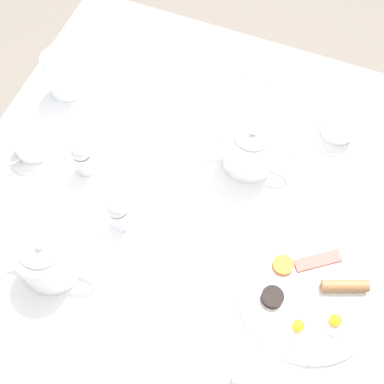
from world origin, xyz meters
TOP-DOWN VIEW (x-y plane):
  - ground_plane at (0.00, 0.00)m, footprint 8.00×8.00m
  - table at (0.00, 0.00)m, footprint 1.04×1.03m
  - breakfast_plate at (0.31, -0.13)m, footprint 0.29×0.29m
  - teapot_near at (0.09, 0.13)m, footprint 0.21×0.12m
  - teapot_far at (-0.21, -0.27)m, footprint 0.21×0.12m
  - teacup_with_saucer_left at (0.26, 0.29)m, footprint 0.13×0.13m
  - teacup_with_saucer_right at (-0.39, -0.03)m, footprint 0.13×0.13m
  - water_glass_tall at (0.26, -0.33)m, footprint 0.08×0.08m
  - water_glass_short at (-0.41, 0.17)m, footprint 0.08×0.08m
  - pepper_grinder at (-0.26, -0.02)m, footprint 0.05×0.05m
  - salt_grinder at (-0.12, -0.12)m, footprint 0.05×0.05m
  - fork_by_plate at (0.07, 0.38)m, footprint 0.18×0.03m
  - knife_by_plate at (-0.23, 0.21)m, footprint 0.12×0.20m

SIDE VIEW (x-z plane):
  - ground_plane at x=0.00m, z-range 0.00..0.00m
  - table at x=0.00m, z-range 0.31..1.07m
  - fork_by_plate at x=0.07m, z-range 0.76..0.76m
  - knife_by_plate at x=-0.23m, z-range 0.76..0.76m
  - breakfast_plate at x=0.31m, z-range 0.75..0.79m
  - teacup_with_saucer_right at x=-0.39m, z-range 0.76..0.82m
  - teacup_with_saucer_left at x=0.26m, z-range 0.76..0.82m
  - pepper_grinder at x=-0.26m, z-range 0.76..0.87m
  - salt_grinder at x=-0.12m, z-range 0.76..0.87m
  - teapot_near at x=0.09m, z-range 0.75..0.88m
  - teapot_far at x=-0.21m, z-range 0.75..0.88m
  - water_glass_short at x=-0.41m, z-range 0.76..0.88m
  - water_glass_tall at x=0.26m, z-range 0.76..0.88m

